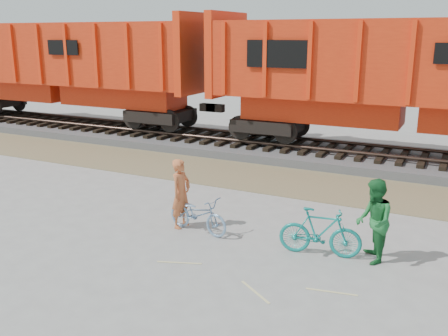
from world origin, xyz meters
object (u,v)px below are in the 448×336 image
Objects in this scene: hopper_car_center at (415,78)px; bicycle_teal at (320,232)px; person_solo at (181,194)px; person_man at (374,221)px; bicycle_blue at (198,214)px; hopper_car_left at (66,65)px.

bicycle_teal is at bearing -94.90° from hopper_car_center.
person_man is at bearing -84.54° from person_solo.
bicycle_blue is 0.96× the size of person_man.
person_man reaches higher than bicycle_blue.
person_man is (0.30, -8.01, -2.16)m from hopper_car_center.
bicycle_teal is (-0.70, -8.21, -2.50)m from hopper_car_center.
hopper_car_left reaches higher than bicycle_teal.
person_man is (15.30, -8.01, -2.16)m from hopper_car_left.
hopper_car_left reaches higher than person_solo.
bicycle_blue is at bearing -113.31° from hopper_car_center.
person_solo is 4.34m from person_man.
hopper_car_left reaches higher than bicycle_blue.
person_solo is at bearing 88.81° from bicycle_blue.
bicycle_teal is at bearing -98.83° from person_man.
person_solo is (-0.50, 0.10, 0.39)m from bicycle_blue.
bicycle_teal is at bearing -79.71° from bicycle_blue.
hopper_car_center is 9.31m from bicycle_blue.
person_solo is (-4.04, -8.12, -2.19)m from hopper_car_center.
bicycle_teal is (2.84, 0.01, 0.08)m from bicycle_blue.
hopper_car_center is 8.31× the size of person_man.
hopper_car_left is 16.67m from bicycle_teal.
person_man is at bearing -87.88° from hopper_car_center.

